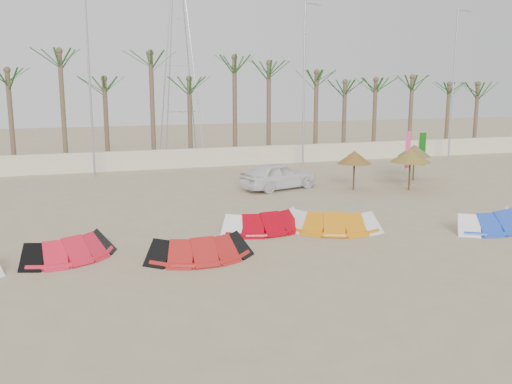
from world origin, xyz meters
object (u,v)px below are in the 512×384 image
object	(u,v)px
kite_red_left	(70,246)
kite_red_mid	(198,246)
kite_blue	(488,218)
parasol_left	(354,157)
parasol_mid	(410,156)
kite_red_right	(263,220)
car	(279,176)
kite_orange	(330,220)
parasol_right	(414,151)

from	to	relation	value
kite_red_left	kite_red_mid	bearing A→B (deg)	-17.74
kite_blue	parasol_left	world-z (taller)	parasol_left
kite_red_left	parasol_mid	distance (m)	19.14
kite_red_right	kite_blue	xyz separation A→B (m)	(8.75, -2.63, 0.00)
kite_blue	car	xyz separation A→B (m)	(-5.15, 10.62, 0.33)
kite_red_left	kite_orange	world-z (taller)	same
kite_orange	parasol_left	size ratio (longest dim) A/B	1.87
kite_red_left	kite_blue	world-z (taller)	same
kite_red_mid	parasol_mid	size ratio (longest dim) A/B	1.59
parasol_right	car	world-z (taller)	parasol_right
kite_orange	kite_blue	bearing A→B (deg)	-15.78
kite_red_left	car	distance (m)	14.53
kite_red_right	kite_orange	distance (m)	2.70
kite_red_mid	parasol_mid	xyz separation A→B (m)	(13.62, 8.29, 1.47)
parasol_left	kite_red_mid	bearing A→B (deg)	-139.19
parasol_right	kite_orange	bearing A→B (deg)	-137.25
kite_orange	parasol_mid	distance (m)	10.17
car	kite_red_right	bearing A→B (deg)	138.77
kite_red_left	parasol_right	size ratio (longest dim) A/B	1.73
kite_red_right	car	world-z (taller)	car
kite_blue	parasol_right	world-z (taller)	parasol_right
kite_red_left	kite_orange	xyz separation A→B (m)	(9.99, 0.57, 0.00)
kite_orange	kite_red_right	bearing A→B (deg)	160.94
kite_orange	car	bearing A→B (deg)	83.23
kite_blue	kite_orange	bearing A→B (deg)	164.22
kite_red_left	kite_red_right	xyz separation A→B (m)	(7.44, 1.45, 0.00)
kite_red_left	parasol_mid	size ratio (longest dim) A/B	1.66
parasol_left	parasol_right	world-z (taller)	parasol_left
kite_red_right	car	distance (m)	8.76
kite_red_left	kite_blue	size ratio (longest dim) A/B	0.96
kite_red_mid	parasol_right	xyz separation A→B (m)	(15.61, 10.93, 1.37)
kite_blue	kite_red_left	bearing A→B (deg)	175.82
parasol_right	car	distance (m)	8.78
kite_red_right	kite_blue	bearing A→B (deg)	-16.75
car	parasol_right	bearing A→B (deg)	-105.85
kite_red_right	kite_orange	bearing A→B (deg)	-19.06
parasol_left	car	distance (m)	4.25
kite_red_left	kite_blue	xyz separation A→B (m)	(16.19, -1.18, 0.00)
kite_red_mid	kite_blue	world-z (taller)	same
kite_red_right	kite_blue	size ratio (longest dim) A/B	0.98
kite_orange	car	xyz separation A→B (m)	(1.05, 8.86, 0.33)
kite_red_right	kite_blue	distance (m)	9.14
kite_red_right	parasol_mid	xyz separation A→B (m)	(10.33, 5.51, 1.47)
kite_red_mid	kite_red_right	distance (m)	4.31
kite_red_mid	car	bearing A→B (deg)	57.35
parasol_left	kite_red_left	bearing A→B (deg)	-151.91
parasol_left	parasol_mid	world-z (taller)	parasol_mid
kite_red_mid	car	size ratio (longest dim) A/B	0.81
kite_orange	parasol_mid	bearing A→B (deg)	39.44
parasol_mid	car	bearing A→B (deg)	159.84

